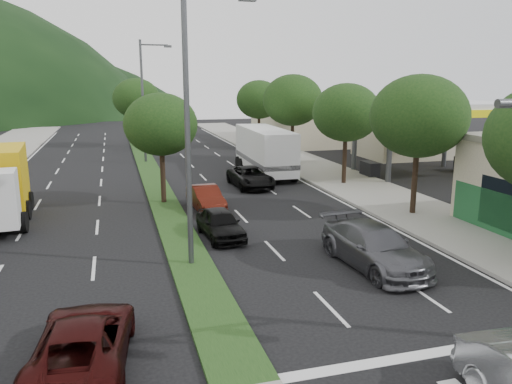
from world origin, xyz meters
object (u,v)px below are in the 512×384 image
object	(u,v)px
tree_med_far	(136,98)
tree_r_b	(419,116)
car_queue_b	(374,247)
motorhome	(265,150)
streetlight_mid	(145,95)
tree_r_d	(293,100)
car_queue_a	(220,224)
tree_med_near	(161,125)
suv_maroon	(83,342)
car_queue_d	(251,177)
car_queue_c	(206,198)
tree_r_c	(346,113)
tree_r_e	(259,100)
streetlight_near	(193,115)

from	to	relation	value
tree_med_far	tree_r_b	bearing A→B (deg)	-69.44
car_queue_b	motorhome	world-z (taller)	motorhome
car_queue_b	streetlight_mid	bearing A→B (deg)	98.66
tree_r_d	car_queue_a	world-z (taller)	tree_r_d
tree_med_near	car_queue_a	world-z (taller)	tree_med_near
suv_maroon	motorhome	world-z (taller)	motorhome
car_queue_d	car_queue_c	bearing A→B (deg)	-129.81
car_queue_b	tree_med_far	bearing A→B (deg)	95.24
tree_med_far	car_queue_d	xyz separation A→B (m)	(5.88, -22.94, -4.35)
tree_r_c	car_queue_a	bearing A→B (deg)	-138.88
car_queue_b	car_queue_d	bearing A→B (deg)	87.83
car_queue_a	motorhome	world-z (taller)	motorhome
car_queue_b	tree_med_near	bearing A→B (deg)	114.04
streetlight_mid	motorhome	world-z (taller)	streetlight_mid
tree_med_near	tree_r_e	bearing A→B (deg)	61.39
tree_r_b	car_queue_a	bearing A→B (deg)	-174.76
streetlight_near	streetlight_mid	world-z (taller)	same
tree_r_d	suv_maroon	bearing A→B (deg)	-118.97
tree_r_c	suv_maroon	world-z (taller)	tree_r_c
tree_med_far	tree_r_e	bearing A→B (deg)	-18.43
tree_med_near	car_queue_c	world-z (taller)	tree_med_near
streetlight_mid	car_queue_c	xyz separation A→B (m)	(1.83, -16.94, -4.94)
streetlight_mid	car_queue_d	bearing A→B (deg)	-64.57
streetlight_mid	car_queue_b	size ratio (longest dim) A/B	1.88
suv_maroon	car_queue_b	distance (m)	10.78
streetlight_mid	car_queue_a	distance (m)	22.54
car_queue_a	car_queue_d	bearing A→B (deg)	62.79
tree_r_d	car_queue_c	distance (m)	17.73
tree_r_b	car_queue_b	bearing A→B (deg)	-132.89
tree_r_e	streetlight_near	xyz separation A→B (m)	(-11.79, -32.00, 0.69)
car_queue_c	tree_r_c	bearing A→B (deg)	17.60
tree_med_far	suv_maroon	size ratio (longest dim) A/B	1.49
tree_r_e	car_queue_b	distance (m)	34.63
streetlight_near	motorhome	xyz separation A→B (m)	(7.87, 17.11, -3.78)
streetlight_near	tree_r_d	bearing A→B (deg)	61.80
streetlight_near	car_queue_b	bearing A→B (deg)	-17.18
tree_r_b	tree_med_far	size ratio (longest dim) A/B	1.00
tree_med_near	streetlight_near	world-z (taller)	streetlight_near
tree_r_e	tree_med_near	xyz separation A→B (m)	(-12.00, -22.00, -0.46)
car_queue_b	tree_r_d	bearing A→B (deg)	72.56
tree_r_b	car_queue_a	world-z (taller)	tree_r_b
tree_r_c	suv_maroon	bearing A→B (deg)	-130.73
tree_med_far	streetlight_mid	distance (m)	11.02
tree_r_c	streetlight_mid	distance (m)	17.57
car_queue_c	motorhome	bearing A→B (deg)	52.28
streetlight_mid	car_queue_a	bearing A→B (deg)	-85.95
tree_r_c	car_queue_d	distance (m)	7.43
tree_r_b	tree_med_near	bearing A→B (deg)	153.43
tree_r_c	car_queue_a	xyz separation A→B (m)	(-10.24, -8.94, -4.11)
tree_r_c	tree_r_d	bearing A→B (deg)	90.00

